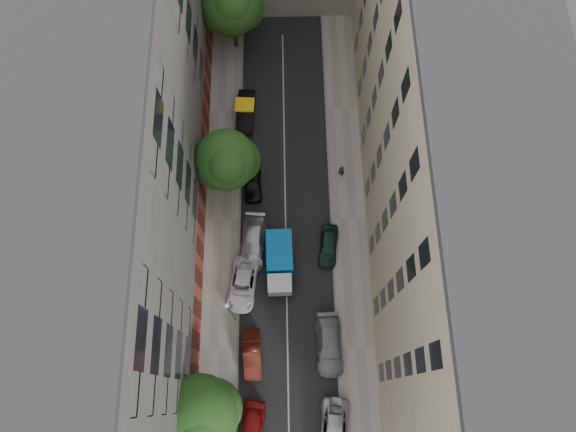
{
  "coord_description": "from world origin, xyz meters",
  "views": [
    {
      "loc": [
        -0.03,
        -14.91,
        42.28
      ],
      "look_at": [
        0.19,
        -1.8,
        6.0
      ],
      "focal_mm": 32.0,
      "sensor_mm": 36.0,
      "label": 1
    }
  ],
  "objects_px": {
    "car_left_0": "(251,431)",
    "car_right_1": "(329,345)",
    "car_left_1": "(252,354)",
    "car_right_0": "(334,430)",
    "car_left_5": "(246,112)",
    "lamp_post": "(230,311)",
    "car_left_4": "(252,182)",
    "car_left_2": "(243,284)",
    "tree_mid": "(227,162)",
    "pedestrian": "(341,171)",
    "tree_far": "(232,7)",
    "car_left_3": "(253,242)",
    "car_right_2": "(328,246)",
    "tarp_truck": "(280,262)",
    "tree_near": "(199,417)"
  },
  "relations": [
    {
      "from": "tarp_truck",
      "to": "car_left_2",
      "type": "xyz_separation_m",
      "value": [
        -3.05,
        -1.67,
        -0.66
      ]
    },
    {
      "from": "car_left_0",
      "to": "car_right_1",
      "type": "bearing_deg",
      "value": 52.32
    },
    {
      "from": "car_left_4",
      "to": "tree_far",
      "type": "bearing_deg",
      "value": 92.86
    },
    {
      "from": "tarp_truck",
      "to": "car_right_2",
      "type": "height_order",
      "value": "tarp_truck"
    },
    {
      "from": "tarp_truck",
      "to": "car_right_1",
      "type": "distance_m",
      "value": 7.73
    },
    {
      "from": "car_left_5",
      "to": "pedestrian",
      "type": "bearing_deg",
      "value": -33.06
    },
    {
      "from": "tree_near",
      "to": "car_left_5",
      "type": "bearing_deg",
      "value": 84.57
    },
    {
      "from": "tarp_truck",
      "to": "car_left_0",
      "type": "bearing_deg",
      "value": -101.19
    },
    {
      "from": "car_left_0",
      "to": "tree_near",
      "type": "bearing_deg",
      "value": 167.13
    },
    {
      "from": "tarp_truck",
      "to": "car_right_2",
      "type": "distance_m",
      "value": 4.47
    },
    {
      "from": "car_left_2",
      "to": "car_right_1",
      "type": "relative_size",
      "value": 0.96
    },
    {
      "from": "car_left_3",
      "to": "car_left_4",
      "type": "distance_m",
      "value": 5.6
    },
    {
      "from": "car_right_2",
      "to": "car_left_1",
      "type": "bearing_deg",
      "value": -118.64
    },
    {
      "from": "car_left_2",
      "to": "tree_mid",
      "type": "xyz_separation_m",
      "value": [
        -0.96,
        8.86,
        4.74
      ]
    },
    {
      "from": "car_left_4",
      "to": "car_left_1",
      "type": "bearing_deg",
      "value": -93.07
    },
    {
      "from": "tarp_truck",
      "to": "pedestrian",
      "type": "distance_m",
      "value": 10.01
    },
    {
      "from": "car_left_2",
      "to": "lamp_post",
      "type": "distance_m",
      "value": 4.62
    },
    {
      "from": "car_left_1",
      "to": "car_right_1",
      "type": "distance_m",
      "value": 6.14
    },
    {
      "from": "tarp_truck",
      "to": "tree_far",
      "type": "relative_size",
      "value": 0.62
    },
    {
      "from": "car_right_1",
      "to": "tree_far",
      "type": "relative_size",
      "value": 0.6
    },
    {
      "from": "car_left_3",
      "to": "car_left_5",
      "type": "height_order",
      "value": "car_left_5"
    },
    {
      "from": "car_left_5",
      "to": "car_right_0",
      "type": "distance_m",
      "value": 28.36
    },
    {
      "from": "car_left_0",
      "to": "car_right_1",
      "type": "xyz_separation_m",
      "value": [
        6.11,
        6.2,
        -0.02
      ]
    },
    {
      "from": "car_left_4",
      "to": "pedestrian",
      "type": "height_order",
      "value": "pedestrian"
    },
    {
      "from": "car_left_0",
      "to": "car_left_1",
      "type": "xyz_separation_m",
      "value": [
        0.0,
        5.6,
        -0.1
      ]
    },
    {
      "from": "car_right_1",
      "to": "tree_far",
      "type": "bearing_deg",
      "value": 104.02
    },
    {
      "from": "car_left_3",
      "to": "car_left_2",
      "type": "bearing_deg",
      "value": -96.74
    },
    {
      "from": "tree_near",
      "to": "tree_mid",
      "type": "relative_size",
      "value": 0.98
    },
    {
      "from": "car_left_1",
      "to": "car_right_0",
      "type": "bearing_deg",
      "value": -45.13
    },
    {
      "from": "car_left_4",
      "to": "car_right_1",
      "type": "bearing_deg",
      "value": -69.83
    },
    {
      "from": "car_left_3",
      "to": "pedestrian",
      "type": "relative_size",
      "value": 3.15
    },
    {
      "from": "car_left_0",
      "to": "tree_mid",
      "type": "relative_size",
      "value": 0.55
    },
    {
      "from": "car_left_4",
      "to": "car_right_1",
      "type": "xyz_separation_m",
      "value": [
        6.19,
        -14.2,
        0.06
      ]
    },
    {
      "from": "tarp_truck",
      "to": "car_right_0",
      "type": "xyz_separation_m",
      "value": [
        3.94,
        -12.87,
        -0.68
      ]
    },
    {
      "from": "car_left_3",
      "to": "car_right_1",
      "type": "relative_size",
      "value": 1.0
    },
    {
      "from": "car_right_2",
      "to": "tree_mid",
      "type": "height_order",
      "value": "tree_mid"
    },
    {
      "from": "car_left_3",
      "to": "car_right_2",
      "type": "distance_m",
      "value": 6.41
    },
    {
      "from": "car_left_0",
      "to": "car_left_3",
      "type": "height_order",
      "value": "car_left_0"
    },
    {
      "from": "car_left_1",
      "to": "car_left_4",
      "type": "relative_size",
      "value": 1.01
    },
    {
      "from": "car_left_5",
      "to": "lamp_post",
      "type": "relative_size",
      "value": 0.67
    },
    {
      "from": "car_right_1",
      "to": "pedestrian",
      "type": "distance_m",
      "value": 15.08
    },
    {
      "from": "car_left_0",
      "to": "car_right_1",
      "type": "relative_size",
      "value": 0.88
    },
    {
      "from": "car_left_1",
      "to": "tarp_truck",
      "type": "bearing_deg",
      "value": 69.8
    },
    {
      "from": "tree_mid",
      "to": "pedestrian",
      "type": "xyz_separation_m",
      "value": [
        9.58,
        1.12,
        -4.46
      ]
    },
    {
      "from": "car_left_1",
      "to": "car_right_0",
      "type": "height_order",
      "value": "car_left_1"
    },
    {
      "from": "car_right_0",
      "to": "lamp_post",
      "type": "relative_size",
      "value": 0.69
    },
    {
      "from": "car_left_2",
      "to": "car_left_3",
      "type": "bearing_deg",
      "value": 85.85
    },
    {
      "from": "car_left_0",
      "to": "car_left_4",
      "type": "distance_m",
      "value": 20.4
    },
    {
      "from": "tarp_truck",
      "to": "car_left_1",
      "type": "xyz_separation_m",
      "value": [
        -2.25,
        -7.27,
        -0.67
      ]
    },
    {
      "from": "tarp_truck",
      "to": "car_left_4",
      "type": "height_order",
      "value": "tarp_truck"
    }
  ]
}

